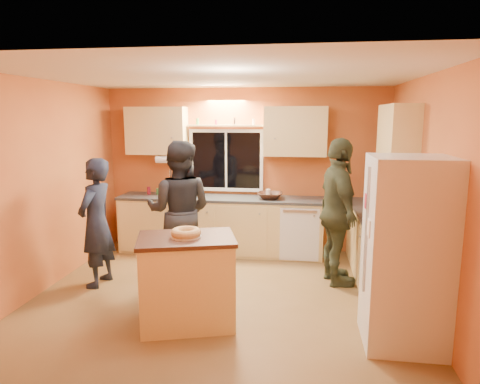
% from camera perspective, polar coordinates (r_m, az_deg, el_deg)
% --- Properties ---
extents(ground, '(4.50, 4.50, 0.00)m').
position_cam_1_polar(ground, '(5.34, -2.29, -13.73)').
color(ground, brown).
rests_on(ground, ground).
extents(room_shell, '(4.54, 4.04, 2.61)m').
position_cam_1_polar(room_shell, '(5.30, -0.33, 4.27)').
color(room_shell, '#C56D32').
rests_on(room_shell, ground).
extents(back_counter, '(4.23, 0.62, 0.90)m').
position_cam_1_polar(back_counter, '(6.78, 0.40, -4.48)').
color(back_counter, '#D8BA71').
rests_on(back_counter, ground).
extents(right_counter, '(0.62, 1.84, 0.90)m').
position_cam_1_polar(right_counter, '(5.67, 18.64, -7.96)').
color(right_counter, '#D8BA71').
rests_on(right_counter, ground).
extents(refrigerator, '(0.72, 0.70, 1.80)m').
position_cam_1_polar(refrigerator, '(4.31, 21.28, -7.55)').
color(refrigerator, silver).
rests_on(refrigerator, ground).
extents(island, '(1.13, 0.92, 0.95)m').
position_cam_1_polar(island, '(4.55, -7.07, -11.61)').
color(island, '#D8BA71').
rests_on(island, ground).
extents(bundt_pastry, '(0.31, 0.31, 0.09)m').
position_cam_1_polar(bundt_pastry, '(4.38, -7.21, -5.40)').
color(bundt_pastry, tan).
rests_on(bundt_pastry, island).
extents(person_left, '(0.44, 0.63, 1.64)m').
position_cam_1_polar(person_left, '(5.73, -18.61, -3.90)').
color(person_left, black).
rests_on(person_left, ground).
extents(person_center, '(0.92, 0.73, 1.85)m').
position_cam_1_polar(person_center, '(5.69, -8.10, -2.52)').
color(person_center, black).
rests_on(person_center, ground).
extents(person_right, '(0.70, 1.18, 1.89)m').
position_cam_1_polar(person_right, '(5.59, 12.93, -2.67)').
color(person_right, '#2E3320').
rests_on(person_right, ground).
extents(mixing_bowl, '(0.39, 0.39, 0.10)m').
position_cam_1_polar(mixing_bowl, '(6.60, 4.02, -0.48)').
color(mixing_bowl, '#321C10').
rests_on(mixing_bowl, back_counter).
extents(utensil_crock, '(0.14, 0.14, 0.17)m').
position_cam_1_polar(utensil_crock, '(6.94, -9.16, 0.25)').
color(utensil_crock, beige).
rests_on(utensil_crock, back_counter).
extents(potted_plant, '(0.29, 0.26, 0.31)m').
position_cam_1_polar(potted_plant, '(4.84, 21.27, -3.72)').
color(potted_plant, gray).
rests_on(potted_plant, right_counter).
extents(red_box, '(0.16, 0.13, 0.07)m').
position_cam_1_polar(red_box, '(5.55, 19.35, -3.19)').
color(red_box, maroon).
rests_on(red_box, right_counter).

